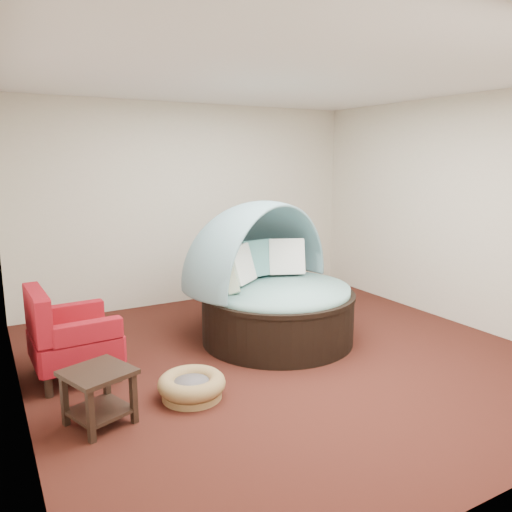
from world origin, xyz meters
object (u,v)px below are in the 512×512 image
canopy_daybed (271,276)px  red_armchair (68,337)px  pet_basket (192,386)px  side_table (99,389)px

canopy_daybed → red_armchair: (-2.20, 0.01, -0.32)m
canopy_daybed → red_armchair: size_ratio=2.55×
canopy_daybed → pet_basket: (-1.35, -0.93, -0.63)m
red_armchair → side_table: size_ratio=1.50×
pet_basket → red_armchair: 1.30m
red_armchair → canopy_daybed: bearing=-2.4°
canopy_daybed → red_armchair: bearing=157.8°
pet_basket → red_armchair: (-0.85, 0.93, 0.30)m
canopy_daybed → pet_basket: canopy_daybed is taller
canopy_daybed → pet_basket: bearing=-167.6°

